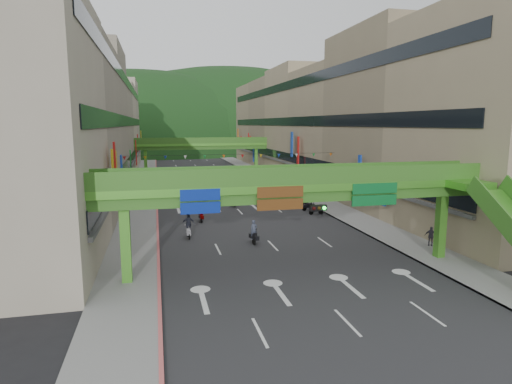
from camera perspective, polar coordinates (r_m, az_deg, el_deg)
The scene contains 23 objects.
ground at distance 24.39m, azimuth 10.02°, elevation -14.78°, with size 320.00×320.00×0.00m, color black.
road_slab at distance 71.68m, azimuth -5.84°, elevation 1.17°, with size 18.00×140.00×0.02m, color #28282B.
sidewalk_left at distance 71.14m, azimuth -14.66°, elevation 0.92°, with size 4.00×140.00×0.15m, color gray.
sidewalk_right at distance 73.86m, azimuth 2.65°, elevation 1.50°, with size 4.00×140.00×0.15m, color gray.
curb_left at distance 71.10m, azimuth -13.13°, elevation 0.98°, with size 0.20×140.00×0.18m, color #CC5959.
curb_right at distance 73.37m, azimuth 1.23°, elevation 1.46°, with size 0.20×140.00×0.18m, color gray.
building_row_left at distance 71.14m, azimuth -21.43°, elevation 8.18°, with size 12.80×95.00×19.00m.
building_row_right at distance 75.77m, azimuth 8.55°, elevation 8.71°, with size 12.80×95.00×19.00m.
overpass_near at distance 28.04m, azimuth 7.76°, elevation -0.45°, with size 28.00×12.27×7.10m.
overpass_far at distance 86.02m, azimuth -7.19°, elevation 6.07°, with size 28.00×2.20×7.10m.
hill_left at distance 180.80m, azimuth -15.13°, elevation 5.65°, with size 168.00×140.00×112.00m, color #1C4419.
hill_right at distance 203.54m, azimuth -3.56°, elevation 6.30°, with size 208.00×176.00×128.00m, color #1C4419.
bunting_string at distance 51.38m, azimuth -3.06°, elevation 4.77°, with size 26.00×0.36×0.47m.
scooter_rider_near at distance 35.54m, azimuth -0.28°, elevation -5.44°, with size 0.73×1.58×1.95m.
scooter_rider_mid at distance 51.14m, azimuth -3.04°, elevation -0.77°, with size 0.95×1.59×2.08m.
scooter_rider_left at distance 37.52m, azimuth -9.01°, elevation -4.44°, with size 1.09×1.60×2.19m.
scooter_rider_far at distance 43.59m, azimuth -7.32°, elevation -2.76°, with size 0.76×1.60×1.86m.
parked_scooter_row at distance 51.14m, azimuth 6.24°, elevation -1.44°, with size 1.60×9.35×1.08m.
car_silver at distance 56.33m, azimuth -8.87°, elevation -0.35°, with size 1.46×4.19×1.38m, color #B5B6BE.
car_yellow at distance 83.86m, azimuth -7.50°, elevation 2.77°, with size 1.67×4.16×1.42m, color yellow.
pedestrian_red at distance 57.21m, azimuth 8.75°, elevation -0.10°, with size 0.76×0.59×1.57m, color #BD3D2D.
pedestrian_dark at distance 37.15m, azimuth 22.25°, elevation -5.68°, with size 0.91×0.38×1.55m, color #25222B.
pedestrian_blue at distance 61.59m, azimuth 7.11°, elevation 0.56°, with size 0.71×0.46×1.53m, color #39445F.
Camera 1 is at (-9.00, -20.44, 9.81)m, focal length 30.00 mm.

